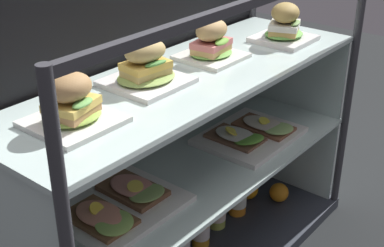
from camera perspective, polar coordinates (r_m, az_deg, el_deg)
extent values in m
cylinder|color=#333338|center=(2.01, 16.25, 2.71)|extent=(0.03, 0.03, 0.96)
cylinder|color=#333338|center=(2.19, 6.13, 5.61)|extent=(0.03, 0.03, 0.96)
cube|color=#333338|center=(1.33, 7.30, 12.90)|extent=(1.26, 0.02, 0.02)
cube|color=black|center=(1.74, -5.70, 0.67)|extent=(1.23, 0.01, 0.92)
cube|color=silver|center=(2.19, 10.16, -2.41)|extent=(0.01, 0.40, 0.34)
cube|color=silver|center=(1.66, 0.00, -5.03)|extent=(1.24, 0.41, 0.01)
cube|color=silver|center=(1.24, -18.43, -10.04)|extent=(0.01, 0.40, 0.30)
cube|color=silver|center=(2.06, 10.89, 5.70)|extent=(0.01, 0.40, 0.30)
cube|color=silver|center=(1.52, 0.00, 5.02)|extent=(1.24, 0.41, 0.01)
cube|color=white|center=(1.26, -12.46, 0.21)|extent=(0.19, 0.19, 0.01)
ellipsoid|color=#95BC49|center=(1.25, -12.52, 0.82)|extent=(0.14, 0.12, 0.02)
cube|color=tan|center=(1.24, -12.57, 1.28)|extent=(0.13, 0.11, 0.02)
cube|color=#EAC457|center=(1.24, -12.65, 2.04)|extent=(0.13, 0.12, 0.02)
ellipsoid|color=#70B756|center=(1.20, -11.53, 2.14)|extent=(0.07, 0.05, 0.01)
ellipsoid|color=#A57A4A|center=(1.22, -12.84, 3.77)|extent=(0.13, 0.12, 0.06)
cube|color=white|center=(1.45, -4.85, 4.44)|extent=(0.20, 0.20, 0.01)
ellipsoid|color=#95B65A|center=(1.45, -4.88, 4.98)|extent=(0.17, 0.14, 0.02)
cube|color=tan|center=(1.44, -4.89, 5.44)|extent=(0.13, 0.09, 0.02)
cube|color=#EBBB4D|center=(1.44, -4.92, 6.18)|extent=(0.13, 0.10, 0.02)
ellipsoid|color=#529642|center=(1.41, -3.87, 6.38)|extent=(0.07, 0.04, 0.02)
ellipsoid|color=tan|center=(1.42, -4.98, 7.65)|extent=(0.13, 0.10, 0.06)
cube|color=white|center=(1.64, 2.04, 7.12)|extent=(0.18, 0.18, 0.01)
ellipsoid|color=#74B54D|center=(1.64, 2.05, 7.53)|extent=(0.14, 0.12, 0.01)
cube|color=tan|center=(1.63, 2.06, 7.88)|extent=(0.13, 0.09, 0.02)
cube|color=#DE7774|center=(1.63, 2.07, 8.50)|extent=(0.13, 0.10, 0.02)
ellipsoid|color=#6DAE38|center=(1.60, 3.11, 8.69)|extent=(0.07, 0.04, 0.02)
ellipsoid|color=tan|center=(1.62, 2.09, 9.87)|extent=(0.13, 0.10, 0.06)
cube|color=white|center=(1.83, 9.67, 8.86)|extent=(0.18, 0.18, 0.02)
ellipsoid|color=#6AB64B|center=(1.83, 9.71, 9.36)|extent=(0.14, 0.12, 0.02)
cube|color=tan|center=(1.82, 9.74, 9.68)|extent=(0.14, 0.12, 0.02)
cube|color=silver|center=(1.82, 9.78, 10.24)|extent=(0.14, 0.13, 0.02)
ellipsoid|color=#85B162|center=(1.80, 10.91, 10.40)|extent=(0.08, 0.06, 0.02)
ellipsoid|color=#A28444|center=(1.81, 9.88, 11.50)|extent=(0.14, 0.13, 0.06)
cube|color=white|center=(1.48, -7.72, -8.83)|extent=(0.34, 0.27, 0.02)
cube|color=brown|center=(1.43, -9.74, -9.86)|extent=(0.12, 0.18, 0.01)
ellipsoid|color=#95C158|center=(1.39, -8.23, -10.37)|extent=(0.11, 0.10, 0.03)
ellipsoid|color=#F1997B|center=(1.42, -9.79, -9.39)|extent=(0.10, 0.15, 0.02)
cylinder|color=yellow|center=(1.42, -10.06, -8.92)|extent=(0.05, 0.04, 0.03)
cube|color=brown|center=(1.52, -6.31, -7.03)|extent=(0.12, 0.18, 0.01)
ellipsoid|color=#97BD64|center=(1.48, -4.82, -7.36)|extent=(0.11, 0.10, 0.03)
ellipsoid|color=#E29182|center=(1.51, -6.34, -6.57)|extent=(0.10, 0.15, 0.01)
cylinder|color=#F0D54B|center=(1.49, -6.04, -6.65)|extent=(0.06, 0.06, 0.02)
cube|color=white|center=(1.84, 6.11, -1.30)|extent=(0.34, 0.27, 0.02)
cube|color=brown|center=(1.80, 4.60, -1.48)|extent=(0.12, 0.18, 0.01)
ellipsoid|color=#66B13A|center=(1.76, 6.06, -1.68)|extent=(0.12, 0.11, 0.03)
ellipsoid|color=silver|center=(1.79, 4.61, -1.11)|extent=(0.10, 0.14, 0.02)
cylinder|color=yellow|center=(1.78, 4.35, -0.84)|extent=(0.07, 0.07, 0.03)
cube|color=brown|center=(1.88, 7.59, -0.32)|extent=(0.12, 0.20, 0.01)
ellipsoid|color=#9FC870|center=(1.85, 9.15, -0.53)|extent=(0.12, 0.12, 0.02)
ellipsoid|color=beige|center=(1.87, 7.61, 0.02)|extent=(0.10, 0.16, 0.01)
cylinder|color=yellow|center=(1.86, 7.67, 0.24)|extent=(0.04, 0.04, 0.02)
cylinder|color=gold|center=(1.58, -6.38, -12.54)|extent=(0.03, 0.03, 0.05)
cylinder|color=black|center=(1.56, -6.44, -11.66)|extent=(0.03, 0.03, 0.01)
cylinder|color=#B4CE44|center=(1.66, -4.44, -10.69)|extent=(0.03, 0.03, 0.05)
cylinder|color=gold|center=(1.65, -4.47, -9.83)|extent=(0.03, 0.03, 0.01)
cylinder|color=gold|center=(1.80, -1.19, -12.30)|extent=(0.06, 0.06, 0.17)
cylinder|color=silver|center=(1.80, -1.19, -12.28)|extent=(0.06, 0.06, 0.06)
cylinder|color=gold|center=(1.73, -1.22, -9.49)|extent=(0.03, 0.03, 0.05)
cylinder|color=black|center=(1.72, -1.23, -8.61)|extent=(0.03, 0.03, 0.02)
cylinder|color=gold|center=(1.88, 0.92, -10.87)|extent=(0.06, 0.06, 0.15)
cylinder|color=white|center=(1.89, 0.92, -11.28)|extent=(0.06, 0.06, 0.05)
cylinder|color=gold|center=(1.82, 0.94, -8.59)|extent=(0.03, 0.03, 0.04)
cylinder|color=#356EB2|center=(1.81, 0.95, -7.97)|extent=(0.04, 0.04, 0.01)
cylinder|color=#B5CC52|center=(1.96, 2.68, -8.96)|extent=(0.06, 0.06, 0.15)
cylinder|color=#F3E4CD|center=(1.97, 2.67, -9.35)|extent=(0.07, 0.07, 0.06)
cylinder|color=#BCD451|center=(1.91, 2.74, -6.63)|extent=(0.04, 0.04, 0.04)
cylinder|color=#356CB6|center=(1.89, 2.75, -5.96)|extent=(0.04, 0.04, 0.01)
cylinder|color=orange|center=(2.03, 4.86, -7.74)|extent=(0.07, 0.07, 0.14)
cylinder|color=white|center=(2.04, 4.85, -7.98)|extent=(0.07, 0.07, 0.05)
cylinder|color=orange|center=(1.98, 4.96, -5.52)|extent=(0.03, 0.03, 0.04)
cylinder|color=silver|center=(1.97, 4.99, -4.85)|extent=(0.04, 0.04, 0.01)
sphere|color=orange|center=(2.14, 9.22, -7.22)|extent=(0.07, 0.07, 0.07)
sphere|color=orange|center=(2.14, 5.98, -6.95)|extent=(0.08, 0.08, 0.08)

